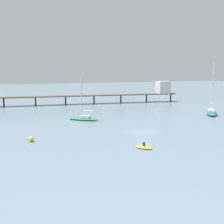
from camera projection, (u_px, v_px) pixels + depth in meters
name	position (u px, v px, depth m)	size (l,w,h in m)	color
ground_plane	(144.00, 132.00, 49.39)	(400.00, 400.00, 0.00)	slate
pier	(121.00, 92.00, 94.23)	(68.63, 11.04, 7.38)	brown
sailboat_green	(84.00, 118.00, 61.48)	(6.79, 6.10, 9.71)	#287F4C
sailboat_teal	(212.00, 112.00, 69.49)	(7.41, 8.51, 13.28)	#1E727A
dinghy_yellow	(144.00, 147.00, 39.03)	(2.43, 2.54, 1.14)	yellow
mooring_buoy_mid	(31.00, 139.00, 42.77)	(0.86, 0.86, 0.86)	yellow
mooring_buoy_inner	(77.00, 113.00, 70.40)	(0.55, 0.55, 0.55)	yellow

